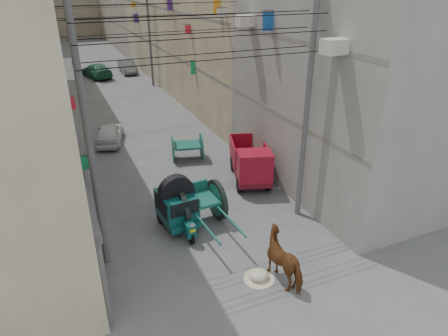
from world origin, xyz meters
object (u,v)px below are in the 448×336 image
distant_car_grey (128,67)px  second_cart (187,146)px  feed_sack (259,275)px  distant_car_white (110,133)px  horse (286,259)px  tonga_cart (199,204)px  mini_truck (251,165)px  auto_rickshaw (177,205)px  distant_car_green (97,71)px

distant_car_grey → second_cart: bearing=-93.8°
feed_sack → distant_car_white: 13.26m
feed_sack → distant_car_white: bearing=100.0°
horse → distant_car_white: size_ratio=0.56×
tonga_cart → horse: size_ratio=1.98×
mini_truck → distant_car_grey: 24.73m
tonga_cart → horse: bearing=-75.0°
mini_truck → second_cart: (-1.74, 3.55, -0.17)m
horse → auto_rickshaw: bearing=-72.0°
horse → distant_car_green: (-1.53, 29.88, -0.14)m
second_cart → distant_car_grey: second_cart is taller
second_cart → distant_car_green: 20.46m
second_cart → distant_car_white: bearing=142.7°
distant_car_white → distant_car_grey: 17.88m
horse → distant_car_grey: size_ratio=0.50×
auto_rickshaw → distant_car_green: 25.94m
distant_car_white → distant_car_green: distant_car_green is taller
mini_truck → distant_car_grey: (-0.47, 24.72, -0.28)m
distant_car_grey → distant_car_green: (-2.94, -0.78, 0.02)m
auto_rickshaw → distant_car_grey: size_ratio=0.64×
tonga_cart → feed_sack: 3.72m
tonga_cart → horse: (1.29, -3.91, -0.06)m
auto_rickshaw → feed_sack: size_ratio=3.86×
auto_rickshaw → distant_car_white: 9.44m
feed_sack → horse: horse is taller
auto_rickshaw → second_cart: (2.26, 5.54, -0.23)m
second_cart → horse: 9.49m
auto_rickshaw → distant_car_green: bearing=83.9°
distant_car_grey → distant_car_green: distant_car_green is taller
auto_rickshaw → distant_car_green: size_ratio=0.54×
mini_truck → second_cart: size_ratio=2.01×
tonga_cart → feed_sack: bearing=-84.3°
second_cart → tonga_cart: bearing=-91.2°
auto_rickshaw → feed_sack: (1.39, -3.66, -0.78)m
tonga_cart → mini_truck: mini_truck is taller
mini_truck → feed_sack: 6.26m
mini_truck → distant_car_white: (-4.90, 7.40, -0.32)m
distant_car_white → mini_truck: bearing=138.8°
distant_car_grey → distant_car_green: size_ratio=0.85×
tonga_cart → second_cart: tonga_cart is taller
mini_truck → feed_sack: size_ratio=5.90×
mini_truck → distant_car_green: size_ratio=0.83×
auto_rickshaw → distant_car_green: (0.59, 25.93, -0.32)m
distant_car_grey → distant_car_white: bearing=-104.7°
tonga_cart → distant_car_green: bearing=87.2°
feed_sack → distant_car_grey: bearing=86.0°
tonga_cart → horse: tonga_cart is taller
horse → second_cart: bearing=-101.0°
mini_truck → distant_car_grey: size_ratio=0.98×
auto_rickshaw → mini_truck: size_ratio=0.65×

